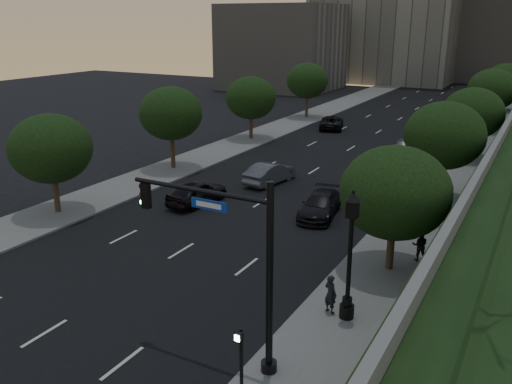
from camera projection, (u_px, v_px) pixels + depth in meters
The scene contains 27 objects.
ground at pixel (116, 291), 24.55m from camera, with size 160.00×160.00×0.00m, color black.
road_surface at pixel (344, 153), 49.59m from camera, with size 16.00×140.00×0.02m, color black.
sidewalk_right at pixel (461, 166), 44.88m from camera, with size 4.50×140.00×0.15m, color slate.
sidewalk_left at pixel (247, 141), 54.25m from camera, with size 4.50×140.00×0.15m, color slate.
parapet_wall at pixel (509, 123), 40.41m from camera, with size 0.35×90.00×0.70m, color slate.
office_block_mid at pixel (507, 11), 102.96m from camera, with size 22.00×18.00×26.00m, color gray.
office_block_filler at pixel (282, 47), 92.72m from camera, with size 18.00×16.00×14.00m, color gray.
tree_right_a at pixel (395, 193), 25.28m from camera, with size 5.20×5.20×6.24m.
tree_right_b at pixel (445, 136), 35.15m from camera, with size 5.20×5.20×6.74m.
tree_right_c at pixel (473, 114), 46.15m from camera, with size 5.20×5.20×6.24m.
tree_right_d at pixel (492, 90), 57.68m from camera, with size 5.20×5.20×6.74m.
tree_right_e at pixel (505, 81), 70.36m from camera, with size 5.20×5.20×6.24m.
tree_left_a at pixel (51, 149), 32.98m from camera, with size 5.00×5.00×6.34m.
tree_left_b at pixel (171, 114), 42.88m from camera, with size 5.00×5.00×6.71m.
tree_left_c at pixel (251, 98), 53.84m from camera, with size 5.00×5.00×6.34m.
tree_left_d at pixel (307, 81), 65.42m from camera, with size 5.00×5.00×6.71m.
traffic_signal_mast at pixel (241, 272), 18.19m from camera, with size 5.68×0.56×7.00m.
street_lamp at pixel (349, 262), 21.36m from camera, with size 0.64×0.64×5.62m.
pedestrian_signal at pixel (240, 355), 17.23m from camera, with size 0.30×0.33×2.50m.
sedan_near_left at pixel (197, 192), 35.81m from camera, with size 1.89×4.70×1.60m, color black.
sedan_mid_left at pixel (270, 173), 40.30m from camera, with size 1.67×4.78×1.57m, color #525459.
sedan_far_left at pixel (332, 122), 60.21m from camera, with size 2.42×5.24×1.46m, color black.
sedan_near_right at pixel (320, 205), 33.59m from camera, with size 2.01×4.95×1.44m, color black.
sedan_far_right at pixel (403, 146), 49.16m from camera, with size 1.58×3.94×1.34m, color #54575B.
pedestrian_a at pixel (331, 294), 22.24m from camera, with size 0.61×0.40×1.68m, color black.
pedestrian_b at pixel (420, 245), 27.08m from camera, with size 0.78×0.61×1.61m, color black.
pedestrian_c at pixel (436, 211), 31.52m from camera, with size 1.10×0.46×1.88m, color black.
Camera 1 is at (16.15, -16.22, 11.80)m, focal length 38.00 mm.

